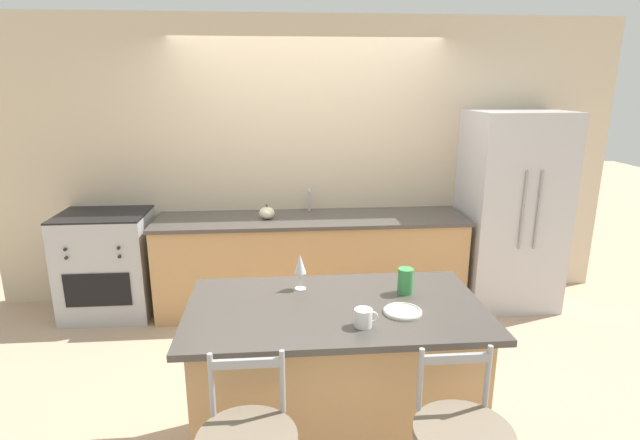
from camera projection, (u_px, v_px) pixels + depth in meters
ground_plane at (314, 324)px, 4.49m from camera, size 18.00×18.00×0.00m
wall_back at (308, 162)px, 4.83m from camera, size 6.00×0.07×2.70m
back_counter at (311, 262)px, 4.75m from camera, size 2.87×0.71×0.90m
sink_faucet at (309, 197)px, 4.79m from camera, size 0.02×0.13×0.22m
kitchen_island at (335, 382)px, 2.80m from camera, size 1.60×0.89×0.94m
refrigerator at (510, 210)px, 4.73m from camera, size 0.86×0.75×1.85m
oven_range at (108, 264)px, 4.59m from camera, size 0.78×0.64×0.97m
dinner_plate at (403, 311)px, 2.59m from camera, size 0.20×0.20×0.02m
wine_glass at (300, 265)px, 2.85m from camera, size 0.07×0.07×0.21m
coffee_mug at (364, 318)px, 2.44m from camera, size 0.12×0.09×0.09m
tumbler_cup at (405, 281)px, 2.82m from camera, size 0.09×0.09×0.15m
pumpkin_decoration at (267, 213)px, 4.54m from camera, size 0.14×0.14×0.13m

